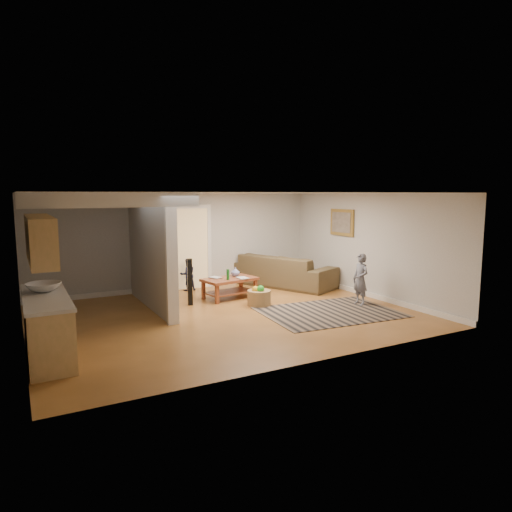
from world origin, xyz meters
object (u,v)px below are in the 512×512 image
at_px(speaker_left, 190,282).
at_px(speaker_right, 160,285).
at_px(tv_console, 154,273).
at_px(child, 360,305).
at_px(toy_basket, 259,297).
at_px(toddler, 188,290).
at_px(sofa, 282,285).
at_px(coffee_table, 230,282).

height_order(speaker_left, speaker_right, speaker_left).
relative_size(tv_console, child, 0.99).
height_order(toy_basket, toddler, toy_basket).
xyz_separation_m(tv_console, child, (3.94, -2.71, -0.62)).
relative_size(sofa, toy_basket, 5.48).
distance_m(speaker_right, child, 4.49).
xyz_separation_m(tv_console, toddler, (1.04, 0.58, -0.62)).
height_order(sofa, toy_basket, toy_basket).
bearing_deg(speaker_right, toy_basket, -27.66).
bearing_deg(speaker_left, tv_console, 135.97).
relative_size(speaker_right, child, 0.82).
bearing_deg(speaker_right, tv_console, 83.59).
xyz_separation_m(coffee_table, speaker_right, (-1.70, -0.00, 0.09)).
bearing_deg(toy_basket, speaker_right, 153.77).
relative_size(tv_console, speaker_left, 1.09).
bearing_deg(toddler, child, 133.95).
bearing_deg(coffee_table, child, -40.83).
distance_m(speaker_right, toddler, 1.77).
distance_m(speaker_left, child, 3.86).
bearing_deg(toddler, speaker_left, 74.65).
bearing_deg(toddler, toy_basket, 113.32).
relative_size(sofa, speaker_right, 3.03).
relative_size(coffee_table, speaker_right, 1.43).
relative_size(tv_console, toy_basket, 2.17).
distance_m(speaker_left, speaker_right, 0.65).
distance_m(toy_basket, toddler, 2.43).
height_order(sofa, speaker_right, speaker_right).
bearing_deg(toy_basket, sofa, 45.67).
xyz_separation_m(coffee_table, child, (2.30, -1.99, -0.38)).
distance_m(speaker_right, toy_basket, 2.21).
xyz_separation_m(sofa, child, (0.40, -2.69, 0.00)).
bearing_deg(speaker_left, toy_basket, -14.96).
height_order(coffee_table, tv_console, tv_console).
height_order(speaker_left, toy_basket, speaker_left).
bearing_deg(child, tv_console, -126.13).
xyz_separation_m(speaker_right, child, (4.00, -1.98, -0.48)).
bearing_deg(tv_console, sofa, -10.48).
relative_size(speaker_left, toddler, 1.26).
height_order(tv_console, speaker_left, speaker_left).
bearing_deg(sofa, toy_basket, 110.97).
bearing_deg(child, coffee_table, -132.45).
xyz_separation_m(coffee_table, tv_console, (-1.64, 0.72, 0.24)).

